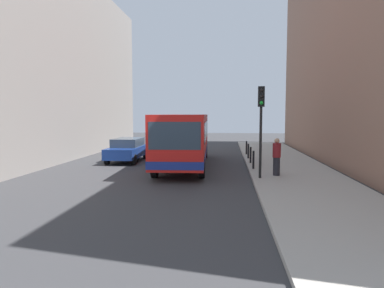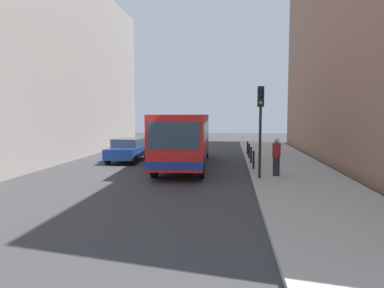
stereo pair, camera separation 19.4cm
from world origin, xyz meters
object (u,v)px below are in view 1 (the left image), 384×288
traffic_light (261,115)px  bollard_farthest (246,148)px  bollard_near (253,160)px  car_beside_bus (128,149)px  bollard_far (248,151)px  bus (185,136)px  bollard_mid (251,155)px  pedestrian_near_signal (277,157)px

traffic_light → bollard_farthest: (-0.10, 9.47, -2.38)m
bollard_near → bollard_farthest: 6.76m
traffic_light → car_beside_bus: bearing=142.5°
car_beside_bus → bollard_far: size_ratio=4.64×
bus → bollard_farthest: size_ratio=11.70×
bollard_mid → bollard_near: bearing=-90.0°
bollard_farthest → pedestrian_near_signal: (0.93, -8.70, 0.40)m
bollard_mid → bollard_far: bearing=90.0°
traffic_light → pedestrian_near_signal: 2.28m
bollard_far → car_beside_bus: bearing=-171.2°
car_beside_bus → bollard_far: (7.74, 1.20, -0.16)m
bollard_farthest → bollard_far: bearing=-90.0°
bus → pedestrian_near_signal: (4.79, -3.74, -0.70)m
pedestrian_near_signal → bollard_near: bearing=141.6°
bollard_mid → bollard_far: same height
bollard_near → bollard_mid: same height
car_beside_bus → bus: bearing=158.9°
car_beside_bus → bollard_near: size_ratio=4.64×
bus → bollard_mid: bearing=-175.6°
bollard_near → bollard_farthest: size_ratio=1.00×
bollard_mid → car_beside_bus: bearing=172.3°
bus → car_beside_bus: bus is taller
traffic_light → bollard_near: size_ratio=4.32×
traffic_light → bollard_farthest: 9.77m
car_beside_bus → bollard_farthest: (7.74, 3.46, -0.16)m
pedestrian_near_signal → bus: bearing=168.1°
car_beside_bus → pedestrian_near_signal: bearing=149.0°
traffic_light → bollard_near: traffic_light is taller
pedestrian_near_signal → car_beside_bus: bearing=174.9°
bollard_mid → bus: bearing=-173.3°
bollard_far → bollard_mid: bearing=-90.0°
traffic_light → bollard_near: bearing=92.1°
car_beside_bus → bollard_farthest: car_beside_bus is taller
car_beside_bus → bollard_farthest: size_ratio=4.64×
car_beside_bus → bollard_near: car_beside_bus is taller
bollard_far → pedestrian_near_signal: pedestrian_near_signal is taller
traffic_light → pedestrian_near_signal: bearing=43.0°
bollard_far → pedestrian_near_signal: bearing=-81.8°
car_beside_bus → bollard_far: bearing=-171.0°
bollard_far → pedestrian_near_signal: 6.53m
car_beside_bus → pedestrian_near_signal: pedestrian_near_signal is taller
car_beside_bus → pedestrian_near_signal: (8.66, -5.25, 0.25)m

